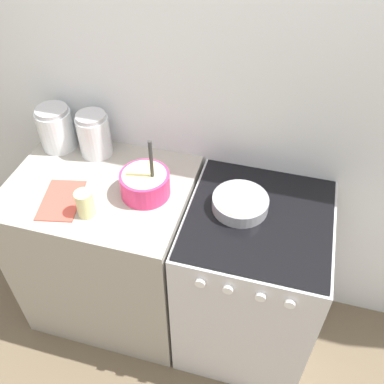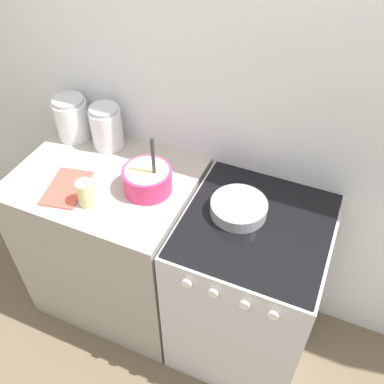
% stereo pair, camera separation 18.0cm
% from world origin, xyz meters
% --- Properties ---
extents(ground_plane, '(12.00, 12.00, 0.00)m').
position_xyz_m(ground_plane, '(0.00, 0.00, 0.00)').
color(ground_plane, brown).
extents(wall_back, '(4.63, 0.05, 2.40)m').
position_xyz_m(wall_back, '(0.00, 0.66, 1.20)').
color(wall_back, silver).
rests_on(wall_back, ground_plane).
extents(countertop_cabinet, '(0.82, 0.64, 0.92)m').
position_xyz_m(countertop_cabinet, '(-0.41, 0.32, 0.46)').
color(countertop_cabinet, '#9E998E').
rests_on(countertop_cabinet, ground_plane).
extents(stove, '(0.61, 0.65, 0.92)m').
position_xyz_m(stove, '(0.32, 0.32, 0.46)').
color(stove, silver).
rests_on(stove, ground_plane).
extents(mixing_bowl, '(0.21, 0.21, 0.29)m').
position_xyz_m(mixing_bowl, '(-0.18, 0.33, 0.98)').
color(mixing_bowl, '#E0336B').
rests_on(mixing_bowl, countertop_cabinet).
extents(baking_pan, '(0.24, 0.24, 0.06)m').
position_xyz_m(baking_pan, '(0.23, 0.35, 0.95)').
color(baking_pan, gray).
rests_on(baking_pan, stove).
extents(storage_jar_left, '(0.17, 0.17, 0.21)m').
position_xyz_m(storage_jar_left, '(-0.70, 0.53, 1.01)').
color(storage_jar_left, silver).
rests_on(storage_jar_left, countertop_cabinet).
extents(storage_jar_middle, '(0.15, 0.15, 0.22)m').
position_xyz_m(storage_jar_middle, '(-0.51, 0.53, 1.01)').
color(storage_jar_middle, silver).
rests_on(storage_jar_middle, countertop_cabinet).
extents(tin_can, '(0.07, 0.07, 0.12)m').
position_xyz_m(tin_can, '(-0.37, 0.14, 0.98)').
color(tin_can, beige).
rests_on(tin_can, countertop_cabinet).
extents(recipe_page, '(0.21, 0.28, 0.01)m').
position_xyz_m(recipe_page, '(-0.51, 0.19, 0.92)').
color(recipe_page, '#CC4C3F').
rests_on(recipe_page, countertop_cabinet).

